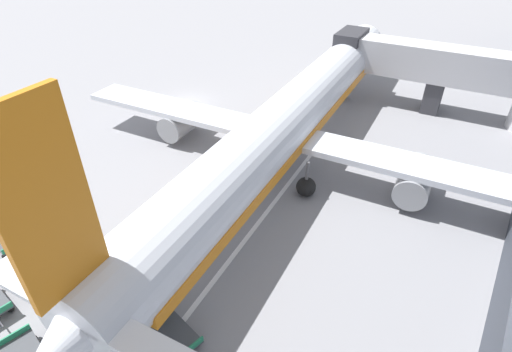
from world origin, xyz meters
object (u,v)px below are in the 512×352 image
Objects in this scene: baggage_dolly_row_mid_b_col_b at (36,277)px; baggage_dolly_row_mid_b_col_c at (73,322)px; baggage_dolly_row_mid_b_col_a at (9,239)px; baggage_dolly_row_far_col_c at (120,292)px; baggage_dolly_row_far_col_a at (50,219)px; baggage_dolly_row_far_col_b at (83,253)px; airplane at (290,120)px; baggage_dolly_row_far_col_d at (174,337)px.

baggage_dolly_row_mid_b_col_b and baggage_dolly_row_mid_b_col_c have the same top height.
baggage_dolly_row_mid_b_col_a is 8.69m from baggage_dolly_row_far_col_c.
baggage_dolly_row_mid_b_col_a is at bearing -98.18° from baggage_dolly_row_far_col_a.
baggage_dolly_row_mid_b_col_c is at bearing -41.84° from baggage_dolly_row_far_col_b.
baggage_dolly_row_mid_b_col_b and baggage_dolly_row_far_col_a have the same top height.
airplane reaches higher than baggage_dolly_row_far_col_c.
baggage_dolly_row_mid_b_col_a is at bearing 169.25° from baggage_dolly_row_mid_b_col_b.
baggage_dolly_row_far_col_d is (8.68, 1.55, 0.00)m from baggage_dolly_row_mid_b_col_b.
baggage_dolly_row_far_col_a is (-3.71, 3.20, 0.00)m from baggage_dolly_row_mid_b_col_b.
baggage_dolly_row_mid_b_col_b is 4.16m from baggage_dolly_row_mid_b_col_c.
airplane is 16.74m from baggage_dolly_row_far_col_b.
baggage_dolly_row_far_col_b is 8.15m from baggage_dolly_row_far_col_d.
airplane reaches higher than baggage_dolly_row_mid_b_col_c.
baggage_dolly_row_far_col_c is at bearing -91.16° from airplane.
baggage_dolly_row_mid_b_col_c is (8.18, -1.36, 0.00)m from baggage_dolly_row_mid_b_col_a.
baggage_dolly_row_far_col_b is 0.99× the size of baggage_dolly_row_far_col_d.
baggage_dolly_row_mid_b_col_b is at bearing -10.75° from baggage_dolly_row_mid_b_col_a.
baggage_dolly_row_mid_b_col_c is 4.73m from baggage_dolly_row_far_col_b.
baggage_dolly_row_far_col_d is (12.39, -1.65, 0.00)m from baggage_dolly_row_far_col_a.
airplane is at bearing 87.66° from baggage_dolly_row_mid_b_col_c.
baggage_dolly_row_mid_b_col_a is 12.76m from baggage_dolly_row_far_col_d.
baggage_dolly_row_far_col_c is 4.13m from baggage_dolly_row_far_col_d.
baggage_dolly_row_mid_b_col_b is at bearing 171.89° from baggage_dolly_row_mid_b_col_c.
baggage_dolly_row_mid_b_col_c is 1.00× the size of baggage_dolly_row_far_col_d.
baggage_dolly_row_mid_b_col_a is at bearing -158.87° from baggage_dolly_row_far_col_b.
baggage_dolly_row_far_col_b is at bearing -8.37° from baggage_dolly_row_far_col_a.
baggage_dolly_row_far_col_c is (8.27, -1.32, 0.00)m from baggage_dolly_row_far_col_a.
airplane is at bearing 102.61° from baggage_dolly_row_far_col_d.
baggage_dolly_row_mid_b_col_c is at bearing -154.88° from baggage_dolly_row_far_col_d.
baggage_dolly_row_mid_b_col_c is at bearing -8.11° from baggage_dolly_row_mid_b_col_b.
baggage_dolly_row_far_col_a is at bearing 154.17° from baggage_dolly_row_mid_b_col_c.
baggage_dolly_row_far_col_d is (4.12, -0.33, 0.00)m from baggage_dolly_row_far_col_c.
baggage_dolly_row_mid_b_col_b is at bearing -103.02° from baggage_dolly_row_far_col_b.
baggage_dolly_row_far_col_b and baggage_dolly_row_far_col_d have the same top height.
baggage_dolly_row_mid_b_col_c is 1.01× the size of baggage_dolly_row_far_col_a.
baggage_dolly_row_mid_b_col_c is at bearing -9.42° from baggage_dolly_row_mid_b_col_a.
baggage_dolly_row_mid_b_col_c is 1.01× the size of baggage_dolly_row_far_col_b.
airplane reaches higher than baggage_dolly_row_mid_b_col_b.
baggage_dolly_row_far_col_a and baggage_dolly_row_far_col_c have the same top height.
baggage_dolly_row_mid_b_col_b is (4.06, -0.77, 0.00)m from baggage_dolly_row_mid_b_col_a.
baggage_dolly_row_far_col_b is at bearing 138.16° from baggage_dolly_row_mid_b_col_c.
baggage_dolly_row_far_col_c is at bearing -9.86° from baggage_dolly_row_far_col_b.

